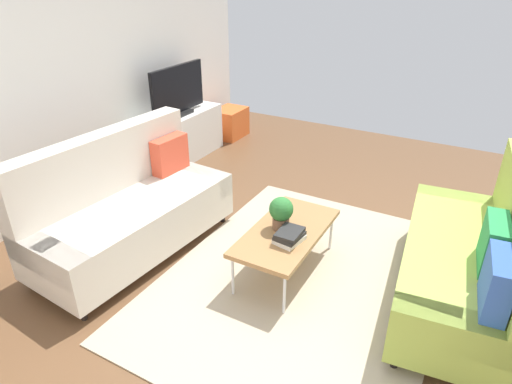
{
  "coord_description": "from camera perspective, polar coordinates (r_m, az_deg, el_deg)",
  "views": [
    {
      "loc": [
        -3.0,
        -1.2,
        2.43
      ],
      "look_at": [
        0.0,
        0.47,
        0.65
      ],
      "focal_mm": 31.17,
      "sensor_mm": 36.0,
      "label": 1
    }
  ],
  "objects": [
    {
      "name": "coffee_table",
      "position": [
        3.79,
        3.91,
        -5.26
      ],
      "size": [
        1.1,
        0.56,
        0.42
      ],
      "color": "#9E7042",
      "rests_on": "ground_plane"
    },
    {
      "name": "storage_trunk",
      "position": [
        6.98,
        -3.36,
        8.87
      ],
      "size": [
        0.52,
        0.4,
        0.44
      ],
      "primitive_type": "cube",
      "color": "orange",
      "rests_on": "ground_plane"
    },
    {
      "name": "area_rug",
      "position": [
        3.91,
        6.1,
        -11.14
      ],
      "size": [
        2.9,
        2.2,
        0.01
      ],
      "primitive_type": "cube",
      "color": "tan",
      "rests_on": "ground_plane"
    },
    {
      "name": "ground_plane",
      "position": [
        4.04,
        5.84,
        -9.73
      ],
      "size": [
        7.68,
        7.68,
        0.0
      ],
      "primitive_type": "plane",
      "color": "brown"
    },
    {
      "name": "couch_beige",
      "position": [
        4.22,
        -16.07,
        -1.9
      ],
      "size": [
        1.96,
        0.99,
        1.1
      ],
      "rotation": [
        0.0,
        0.0,
        3.06
      ],
      "color": "beige",
      "rests_on": "ground_plane"
    },
    {
      "name": "potted_plant",
      "position": [
        3.71,
        3.24,
        -2.56
      ],
      "size": [
        0.2,
        0.2,
        0.29
      ],
      "color": "brown",
      "rests_on": "coffee_table"
    },
    {
      "name": "vase_0",
      "position": [
        5.65,
        -14.0,
        8.82
      ],
      "size": [
        0.08,
        0.08,
        0.13
      ],
      "primitive_type": "cylinder",
      "color": "#33B29E",
      "rests_on": "tv_console"
    },
    {
      "name": "wall_far",
      "position": [
        5.1,
        -24.36,
        13.96
      ],
      "size": [
        6.4,
        0.12,
        2.9
      ],
      "primitive_type": "cube",
      "color": "white",
      "rests_on": "ground_plane"
    },
    {
      "name": "table_book_1",
      "position": [
        3.6,
        4.32,
        -5.62
      ],
      "size": [
        0.26,
        0.2,
        0.03
      ],
      "primitive_type": "cube",
      "rotation": [
        0.0,
        0.0,
        -0.11
      ],
      "color": "#262626",
      "rests_on": "table_book_0"
    },
    {
      "name": "vase_1",
      "position": [
        5.75,
        -13.05,
        9.2
      ],
      "size": [
        0.1,
        0.1,
        0.13
      ],
      "primitive_type": "cylinder",
      "color": "silver",
      "rests_on": "tv_console"
    },
    {
      "name": "bottle_0",
      "position": [
        5.81,
        -11.33,
        9.65
      ],
      "size": [
        0.05,
        0.05,
        0.15
      ],
      "primitive_type": "cylinder",
      "color": "#3F8C4C",
      "rests_on": "tv_console"
    },
    {
      "name": "tv",
      "position": [
        5.96,
        -9.99,
        12.61
      ],
      "size": [
        1.0,
        0.2,
        0.64
      ],
      "color": "black",
      "rests_on": "tv_console"
    },
    {
      "name": "table_book_0",
      "position": [
        3.62,
        4.31,
        -6.06
      ],
      "size": [
        0.27,
        0.22,
        0.04
      ],
      "primitive_type": "cube",
      "rotation": [
        0.0,
        0.0,
        -0.18
      ],
      "color": "silver",
      "rests_on": "coffee_table"
    },
    {
      "name": "table_book_2",
      "position": [
        3.59,
        4.34,
        -5.21
      ],
      "size": [
        0.24,
        0.18,
        0.03
      ],
      "primitive_type": "cube",
      "rotation": [
        0.0,
        0.0,
        0.01
      ],
      "color": "#262626",
      "rests_on": "table_book_1"
    },
    {
      "name": "tv_console",
      "position": [
        6.16,
        -9.66,
        6.94
      ],
      "size": [
        1.4,
        0.44,
        0.64
      ],
      "primitive_type": "cube",
      "color": "silver",
      "rests_on": "ground_plane"
    },
    {
      "name": "couch_green",
      "position": [
        3.76,
        26.13,
        -7.65
      ],
      "size": [
        1.98,
        1.04,
        1.1
      ],
      "rotation": [
        0.0,
        0.0,
        0.11
      ],
      "color": "#A3BC4C",
      "rests_on": "ground_plane"
    }
  ]
}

